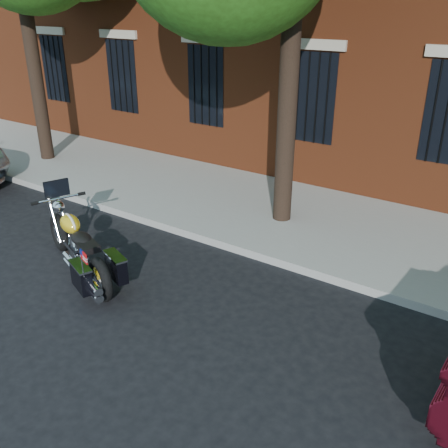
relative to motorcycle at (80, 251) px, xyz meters
The scene contains 4 objects.
ground 1.56m from the motorcycle, 34.52° to the left, with size 120.00×120.00×0.00m, color black.
curb 2.57m from the motorcycle, 61.16° to the left, with size 40.00×0.16×0.15m, color gray.
sidewalk 4.30m from the motorcycle, 73.39° to the left, with size 40.00×3.60×0.15m, color gray.
motorcycle is the anchor object (origin of this frame).
Camera 1 is at (4.85, -5.47, 4.25)m, focal length 40.00 mm.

